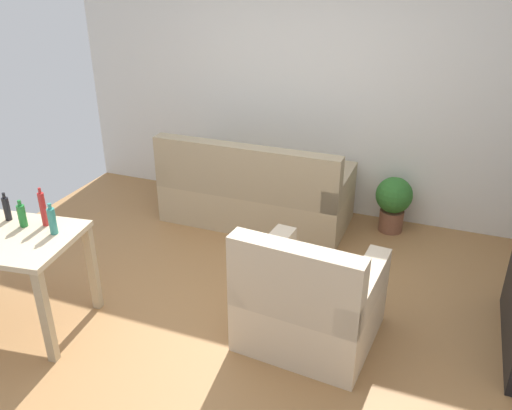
# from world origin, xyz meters

# --- Properties ---
(ground_plane) EXTENTS (5.20, 4.40, 0.02)m
(ground_plane) POSITION_xyz_m (0.00, 0.00, -0.01)
(ground_plane) COLOR #9E7042
(wall_rear) EXTENTS (5.20, 0.10, 2.70)m
(wall_rear) POSITION_xyz_m (0.00, 2.20, 1.35)
(wall_rear) COLOR silver
(wall_rear) RESTS_ON ground_plane
(couch) EXTENTS (1.87, 0.84, 0.92)m
(couch) POSITION_xyz_m (-0.33, 1.59, 0.31)
(couch) COLOR tan
(couch) RESTS_ON ground_plane
(potted_plant) EXTENTS (0.36, 0.36, 0.57)m
(potted_plant) POSITION_xyz_m (1.02, 1.90, 0.33)
(potted_plant) COLOR brown
(potted_plant) RESTS_ON ground_plane
(armchair) EXTENTS (0.97, 0.91, 0.92)m
(armchair) POSITION_xyz_m (0.70, -0.01, 0.32)
(armchair) COLOR beige
(armchair) RESTS_ON ground_plane
(bottle_dark) EXTENTS (0.05, 0.05, 0.22)m
(bottle_dark) POSITION_xyz_m (-1.51, -0.42, 0.85)
(bottle_dark) COLOR black
(bottle_dark) RESTS_ON desk
(bottle_green) EXTENTS (0.06, 0.06, 0.20)m
(bottle_green) POSITION_xyz_m (-1.33, -0.46, 0.85)
(bottle_green) COLOR #1E722D
(bottle_green) RESTS_ON desk
(bottle_red) EXTENTS (0.05, 0.05, 0.30)m
(bottle_red) POSITION_xyz_m (-1.19, -0.39, 0.89)
(bottle_red) COLOR #AD2323
(bottle_red) RESTS_ON desk
(bottle_tall) EXTENTS (0.06, 0.06, 0.23)m
(bottle_tall) POSITION_xyz_m (-1.05, -0.47, 0.86)
(bottle_tall) COLOR teal
(bottle_tall) RESTS_ON desk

